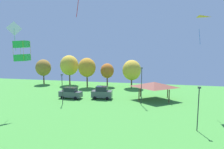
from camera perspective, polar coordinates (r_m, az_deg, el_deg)
name	(u,v)px	position (r m, az deg, el deg)	size (l,w,h in m)	color
kite_flying_1	(196,24)	(36.52, 22.79, 13.18)	(2.99, 3.02, 3.51)	orange
kite_flying_2	(22,51)	(19.52, -24.34, 6.15)	(1.29, 1.27, 1.81)	green
kite_flying_6	(14,29)	(36.07, -26.14, 11.49)	(1.75, 1.61, 4.70)	white
parked_car_leftmost	(71,93)	(41.91, -11.74, -5.17)	(4.72, 2.13, 2.29)	#4C5156
parked_car_second_from_left	(102,93)	(40.78, -2.92, -5.21)	(4.17, 2.22, 2.56)	#4C5156
park_pavilion	(154,85)	(40.47, 11.94, -2.81)	(7.23, 5.53, 3.60)	brown
light_post_0	(141,84)	(36.25, 8.41, -2.71)	(0.36, 0.20, 6.86)	#2D2D33
light_post_1	(198,106)	(26.96, 23.43, -8.24)	(0.36, 0.20, 5.62)	#2D2D33
light_post_2	(62,87)	(37.80, -14.05, -3.47)	(0.36, 0.20, 5.55)	#2D2D33
treeline_tree_0	(43,68)	(60.00, -19.03, 1.85)	(4.26, 4.26, 7.08)	brown
treeline_tree_1	(69,65)	(56.73, -12.09, 2.57)	(5.05, 5.05, 8.29)	brown
treeline_tree_2	(87,68)	(52.32, -7.17, 1.99)	(4.53, 4.53, 7.75)	brown
treeline_tree_3	(107,71)	(53.17, -1.38, 1.06)	(3.57, 3.57, 6.23)	brown
treeline_tree_4	(132,70)	(51.60, 5.65, 1.24)	(4.76, 4.76, 7.24)	brown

